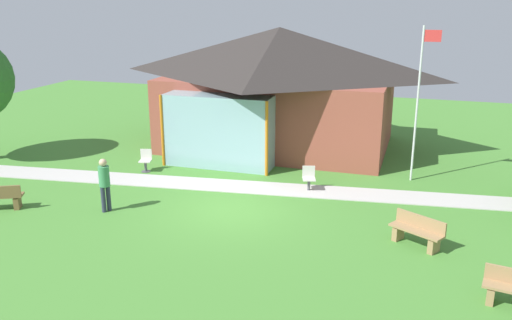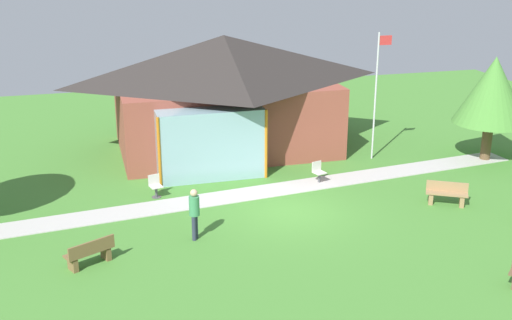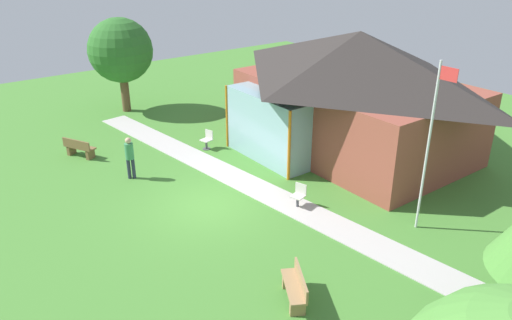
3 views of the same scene
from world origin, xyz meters
The scene contains 8 objects.
ground_plane centered at (0.00, 0.00, 0.00)m, with size 44.00×44.00×0.00m, color #478433.
pavilion centered at (-0.68, 7.81, 2.74)m, with size 10.61×8.09×5.28m.
footpath centered at (0.00, 2.13, 0.01)m, with size 22.21×1.30×0.03m, color #BCB7B2.
flagpole centered at (5.40, 4.72, 3.09)m, with size 0.64×0.08×5.61m.
bench_mid_right centered at (5.73, -0.91, 0.40)m, with size 1.52×1.13×0.84m.
patio_chair_lawn_spare centered at (1.97, 2.49, 0.42)m, with size 0.55×0.55×0.86m.
patio_chair_west centered at (-4.54, 2.70, 0.42)m, with size 0.54×0.54×0.86m.
visitor_strolling_lawn centered at (-3.75, -1.33, 1.02)m, with size 0.34×0.34×1.74m.
Camera 1 is at (5.60, -15.12, 6.60)m, focal length 37.86 mm.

